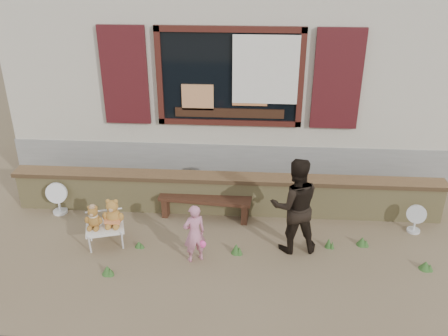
# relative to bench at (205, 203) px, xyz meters

# --- Properties ---
(ground) EXTENTS (80.00, 80.00, 0.00)m
(ground) POSITION_rel_bench_xyz_m (0.32, -0.77, -0.28)
(ground) COLOR brown
(ground) RESTS_ON ground
(shopfront) EXTENTS (8.04, 5.13, 4.00)m
(shopfront) POSITION_rel_bench_xyz_m (0.32, 3.72, 1.72)
(shopfront) COLOR #A59785
(shopfront) RESTS_ON ground
(brick_wall) EXTENTS (7.10, 0.36, 0.67)m
(brick_wall) POSITION_rel_bench_xyz_m (0.32, 0.23, 0.06)
(brick_wall) COLOR tan
(brick_wall) RESTS_ON ground
(bench) EXTENTS (1.52, 0.45, 0.38)m
(bench) POSITION_rel_bench_xyz_m (0.00, 0.00, 0.00)
(bench) COLOR #361D12
(bench) RESTS_ON ground
(folding_chair) EXTENTS (0.67, 0.62, 0.34)m
(folding_chair) POSITION_rel_bench_xyz_m (-1.40, -0.88, 0.02)
(folding_chair) COLOR silver
(folding_chair) RESTS_ON ground
(teddy_bear_left) EXTENTS (0.32, 0.30, 0.36)m
(teddy_bear_left) POSITION_rel_bench_xyz_m (-1.53, -0.92, 0.24)
(teddy_bear_left) COLOR brown
(teddy_bear_left) RESTS_ON folding_chair
(teddy_bear_right) EXTENTS (0.39, 0.36, 0.43)m
(teddy_bear_right) POSITION_rel_bench_xyz_m (-1.27, -0.83, 0.27)
(teddy_bear_right) COLOR olive
(teddy_bear_right) RESTS_ON folding_chair
(child) EXTENTS (0.39, 0.34, 0.89)m
(child) POSITION_rel_bench_xyz_m (-0.03, -1.16, 0.16)
(child) COLOR pink
(child) RESTS_ON ground
(adult) EXTENTS (0.78, 0.64, 1.46)m
(adult) POSITION_rel_bench_xyz_m (1.38, -0.77, 0.45)
(adult) COLOR black
(adult) RESTS_ON ground
(fan_left) EXTENTS (0.36, 0.24, 0.57)m
(fan_left) POSITION_rel_bench_xyz_m (-2.45, -0.02, 0.01)
(fan_left) COLOR white
(fan_left) RESTS_ON ground
(fan_right) EXTENTS (0.31, 0.20, 0.48)m
(fan_right) POSITION_rel_bench_xyz_m (3.31, -0.19, -0.04)
(fan_right) COLOR silver
(fan_right) RESTS_ON ground
(grass_tufts) EXTENTS (4.56, 1.11, 0.16)m
(grass_tufts) POSITION_rel_bench_xyz_m (1.22, -1.01, -0.21)
(grass_tufts) COLOR #335D25
(grass_tufts) RESTS_ON ground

